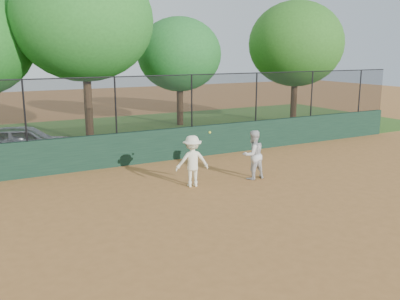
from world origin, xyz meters
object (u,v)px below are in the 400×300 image
tree_4 (296,44)px  tree_2 (84,20)px  tree_3 (179,54)px  player_second (253,155)px  player_main (192,161)px  parked_car (25,143)px

tree_4 → tree_2: bearing=178.7°
tree_2 → tree_3: tree_2 is taller
tree_4 → player_second: bearing=-136.1°
player_main → tree_2: tree_2 is taller
player_second → tree_4: 12.48m
parked_car → tree_4: (14.74, 2.25, 3.74)m
parked_car → player_second: bearing=-121.3°
player_second → tree_2: bearing=-72.4°
player_second → tree_3: tree_3 is taller
tree_3 → tree_4: size_ratio=0.87×
player_main → tree_3: (4.76, 10.63, 3.08)m
player_main → parked_car: bearing=124.8°
tree_2 → tree_4: (11.63, -0.26, -0.92)m
tree_4 → player_main: bearing=-143.0°
player_second → tree_4: size_ratio=0.24×
parked_car → tree_3: 10.53m
player_second → player_main: 2.10m
tree_3 → tree_4: tree_4 is taller
player_second → tree_3: 11.59m
parked_car → player_second: size_ratio=2.55×
tree_2 → player_main: bearing=-83.6°
player_main → tree_2: bearing=96.4°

